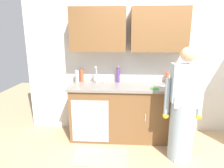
{
  "coord_description": "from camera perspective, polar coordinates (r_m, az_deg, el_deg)",
  "views": [
    {
      "loc": [
        -0.62,
        -2.49,
        1.77
      ],
      "look_at": [
        -0.8,
        0.55,
        1.0
      ],
      "focal_mm": 31.23,
      "sensor_mm": 36.0,
      "label": 1
    }
  ],
  "objects": [
    {
      "name": "counter_cabinet",
      "position": [
        3.45,
        4.34,
        -8.35
      ],
      "size": [
        1.9,
        0.62,
        0.9
      ],
      "color": "brown",
      "rests_on": "ground"
    },
    {
      "name": "kitchen_wall_with_uppers",
      "position": [
        3.53,
        11.43,
        9.11
      ],
      "size": [
        4.8,
        0.44,
        2.7
      ],
      "color": "silver",
      "rests_on": "ground"
    },
    {
      "name": "floor_mat",
      "position": [
        3.11,
        -3.45,
        -20.4
      ],
      "size": [
        0.8,
        0.5,
        0.01
      ],
      "primitive_type": "cube",
      "color": "gray",
      "rests_on": "ground"
    },
    {
      "name": "person_at_sink",
      "position": [
        2.94,
        20.0,
        -8.2
      ],
      "size": [
        0.55,
        0.34,
        1.62
      ],
      "color": "white",
      "rests_on": "ground"
    },
    {
      "name": "knife_on_counter",
      "position": [
        3.39,
        14.82,
        -0.44
      ],
      "size": [
        0.18,
        0.19,
        0.01
      ],
      "primitive_type": "cube",
      "rotation": [
        0.0,
        0.0,
        0.84
      ],
      "color": "silver",
      "rests_on": "countertop"
    },
    {
      "name": "sponge",
      "position": [
        3.12,
        12.4,
        -1.27
      ],
      "size": [
        0.11,
        0.07,
        0.03
      ],
      "primitive_type": "cube",
      "color": "#4CBF4C",
      "rests_on": "countertop"
    },
    {
      "name": "countertop",
      "position": [
        3.3,
        4.54,
        -0.78
      ],
      "size": [
        1.96,
        0.66,
        0.04
      ],
      "primitive_type": "cube",
      "color": "gray",
      "rests_on": "counter_cabinet"
    },
    {
      "name": "ground_plane",
      "position": [
        3.11,
        15.3,
        -20.99
      ],
      "size": [
        9.0,
        9.0,
        0.0
      ],
      "primitive_type": "plane",
      "color": "tan"
    },
    {
      "name": "bottle_dish_liquid",
      "position": [
        3.49,
        1.83,
        2.69
      ],
      "size": [
        0.06,
        0.06,
        0.27
      ],
      "primitive_type": "cylinder",
      "color": "#66388C",
      "rests_on": "countertop"
    },
    {
      "name": "sink",
      "position": [
        3.34,
        -4.23,
        -0.52
      ],
      "size": [
        0.5,
        0.36,
        0.35
      ],
      "color": "#B7BABF",
      "rests_on": "counter_cabinet"
    },
    {
      "name": "bottle_cleaner_spray",
      "position": [
        3.53,
        -10.19,
        2.21
      ],
      "size": [
        0.07,
        0.07,
        0.22
      ],
      "primitive_type": "cylinder",
      "color": "silver",
      "rests_on": "countertop"
    },
    {
      "name": "bottle_soap",
      "position": [
        3.57,
        15.88,
        1.75
      ],
      "size": [
        0.06,
        0.06,
        0.19
      ],
      "primitive_type": "cylinder",
      "color": "#E05933",
      "rests_on": "countertop"
    },
    {
      "name": "cup_by_sink",
      "position": [
        3.25,
        20.72,
        -0.79
      ],
      "size": [
        0.08,
        0.08,
        0.09
      ],
      "primitive_type": "cylinder",
      "color": "white",
      "rests_on": "countertop"
    },
    {
      "name": "bottle_water_tall",
      "position": [
        3.57,
        -8.83,
        2.43
      ],
      "size": [
        0.06,
        0.06,
        0.23
      ],
      "primitive_type": "cylinder",
      "color": "#E05933",
      "rests_on": "countertop"
    }
  ]
}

